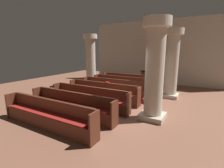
# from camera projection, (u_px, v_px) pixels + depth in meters

# --- Properties ---
(ground_plane) EXTENTS (19.20, 19.20, 0.00)m
(ground_plane) POSITION_uv_depth(u_px,v_px,m) (118.00, 106.00, 7.14)
(ground_plane) COLOR brown
(back_wall) EXTENTS (10.00, 0.16, 4.50)m
(back_wall) POSITION_uv_depth(u_px,v_px,m) (157.00, 52.00, 11.85)
(back_wall) COLOR beige
(back_wall) RESTS_ON ground
(pew_row_0) EXTENTS (3.73, 0.46, 0.88)m
(pew_row_0) POSITION_uv_depth(u_px,v_px,m) (129.00, 81.00, 10.52)
(pew_row_0) COLOR #562819
(pew_row_0) RESTS_ON ground
(pew_row_1) EXTENTS (3.73, 0.46, 0.88)m
(pew_row_1) POSITION_uv_depth(u_px,v_px,m) (122.00, 84.00, 9.61)
(pew_row_1) COLOR #562819
(pew_row_1) RESTS_ON ground
(pew_row_2) EXTENTS (3.73, 0.47, 0.88)m
(pew_row_2) POSITION_uv_depth(u_px,v_px,m) (113.00, 87.00, 8.70)
(pew_row_2) COLOR #562819
(pew_row_2) RESTS_ON ground
(pew_row_3) EXTENTS (3.73, 0.46, 0.88)m
(pew_row_3) POSITION_uv_depth(u_px,v_px,m) (103.00, 91.00, 7.80)
(pew_row_3) COLOR #562819
(pew_row_3) RESTS_ON ground
(pew_row_4) EXTENTS (3.73, 0.46, 0.88)m
(pew_row_4) POSITION_uv_depth(u_px,v_px,m) (89.00, 97.00, 6.89)
(pew_row_4) COLOR #562819
(pew_row_4) RESTS_ON ground
(pew_row_5) EXTENTS (3.73, 0.47, 0.88)m
(pew_row_5) POSITION_uv_depth(u_px,v_px,m) (71.00, 104.00, 5.98)
(pew_row_5) COLOR #562819
(pew_row_5) RESTS_ON ground
(pew_row_6) EXTENTS (3.73, 0.46, 0.88)m
(pew_row_6) POSITION_uv_depth(u_px,v_px,m) (47.00, 113.00, 5.08)
(pew_row_6) COLOR #562819
(pew_row_6) RESTS_ON ground
(pillar_aisle_side) EXTENTS (0.93, 0.93, 3.44)m
(pillar_aisle_side) POSITION_uv_depth(u_px,v_px,m) (172.00, 63.00, 8.19)
(pillar_aisle_side) COLOR #B6AD9A
(pillar_aisle_side) RESTS_ON ground
(pillar_far_side) EXTENTS (0.93, 0.93, 3.44)m
(pillar_far_side) POSITION_uv_depth(u_px,v_px,m) (91.00, 59.00, 11.02)
(pillar_far_side) COLOR #B6AD9A
(pillar_far_side) RESTS_ON ground
(pillar_aisle_rear) EXTENTS (0.92, 0.92, 3.44)m
(pillar_aisle_rear) POSITION_uv_depth(u_px,v_px,m) (155.00, 69.00, 5.49)
(pillar_aisle_rear) COLOR #B6AD9A
(pillar_aisle_rear) RESTS_ON ground
(lectern) EXTENTS (0.48, 0.45, 1.08)m
(lectern) POSITION_uv_depth(u_px,v_px,m) (143.00, 79.00, 11.15)
(lectern) COLOR #492215
(lectern) RESTS_ON ground
(hymn_book) EXTENTS (0.15, 0.21, 0.04)m
(hymn_book) POSITION_uv_depth(u_px,v_px,m) (107.00, 82.00, 7.80)
(hymn_book) COLOR maroon
(hymn_book) RESTS_ON pew_row_3
(kneeler_box_red) EXTENTS (0.42, 0.28, 0.22)m
(kneeler_box_red) POSITION_uv_depth(u_px,v_px,m) (147.00, 101.00, 7.48)
(kneeler_box_red) COLOR maroon
(kneeler_box_red) RESTS_ON ground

